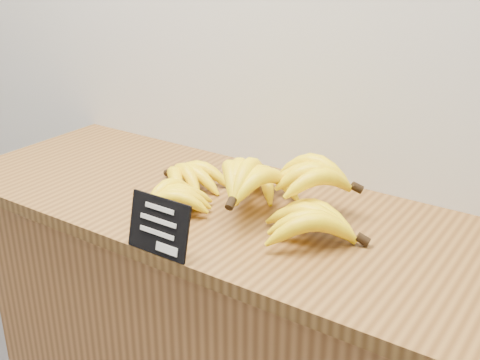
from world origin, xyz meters
TOP-DOWN VIEW (x-y plane):
  - counter_top at (-0.17, 2.75)m, footprint 1.53×0.54m
  - chalkboard_sign at (-0.22, 2.49)m, footprint 0.14×0.03m
  - banana_pile at (-0.16, 2.74)m, footprint 0.55×0.35m

SIDE VIEW (x-z plane):
  - counter_top at x=-0.17m, z-range 0.90..0.93m
  - banana_pile at x=-0.16m, z-range 0.92..1.04m
  - chalkboard_sign at x=-0.22m, z-range 0.93..1.04m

